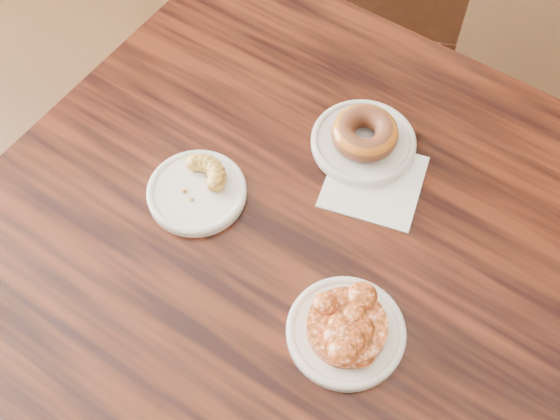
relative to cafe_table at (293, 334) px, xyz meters
The scene contains 9 objects.
room_walls 1.06m from the cafe_table, 48.53° to the right, with size 5.02×5.02×2.80m.
cafe_table is the anchor object (origin of this frame).
napkin 0.41m from the cafe_table, 69.82° to the left, with size 0.15×0.15×0.00m, color white.
plate_donut 0.44m from the cafe_table, 86.85° to the left, with size 0.17×0.17×0.01m, color silver.
plate_cruller 0.42m from the cafe_table, behind, with size 0.16×0.16×0.01m, color white.
plate_fritter 0.41m from the cafe_table, 36.75° to the right, with size 0.17×0.17×0.01m, color white.
glazed_donut 0.46m from the cafe_table, 86.85° to the left, with size 0.11×0.11×0.04m, color #905914.
apple_fritter 0.44m from the cafe_table, 36.75° to the right, with size 0.15×0.15×0.04m, color #441D07, non-canonical shape.
cruller_fragment 0.44m from the cafe_table, behind, with size 0.10×0.10×0.03m, color brown, non-canonical shape.
Camera 1 is at (0.04, -0.25, 1.68)m, focal length 45.00 mm.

